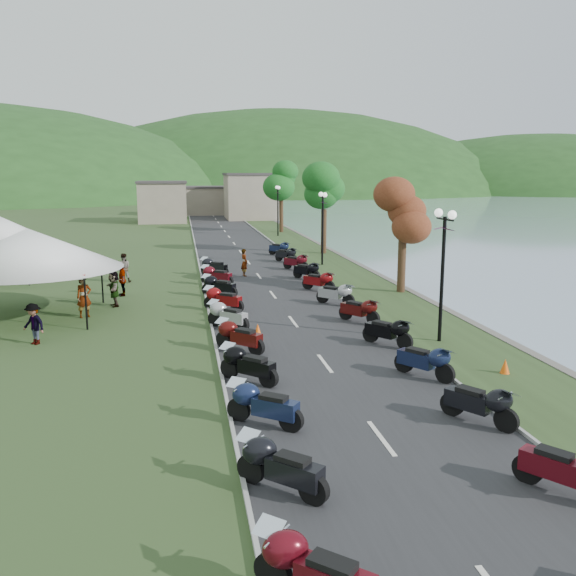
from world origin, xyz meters
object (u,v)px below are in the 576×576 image
pedestrian_a (85,317)px  pedestrian_b (124,282)px  vendor_tent_main (31,273)px  pedestrian_c (35,344)px

pedestrian_a → pedestrian_b: 8.88m
pedestrian_a → pedestrian_b: size_ratio=1.08×
vendor_tent_main → pedestrian_a: size_ratio=2.89×
pedestrian_a → pedestrian_c: 4.39m
pedestrian_b → pedestrian_c: (-2.15, -13.05, 0.00)m
vendor_tent_main → pedestrian_c: size_ratio=3.39×
vendor_tent_main → pedestrian_a: vendor_tent_main is taller
pedestrian_c → pedestrian_a: bearing=111.7°
vendor_tent_main → pedestrian_a: bearing=-9.7°
pedestrian_b → pedestrian_c: pedestrian_b is taller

